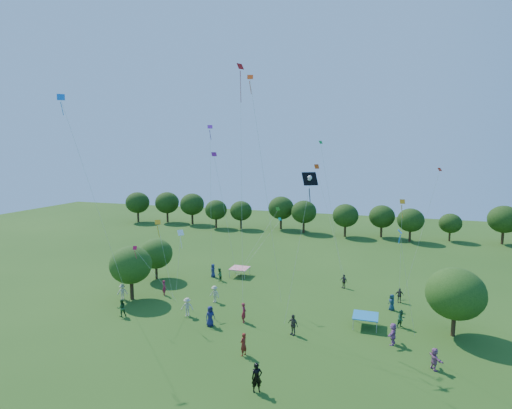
# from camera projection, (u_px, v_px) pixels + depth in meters

# --- Properties ---
(near_tree_west) EXTENTS (4.42, 4.42, 5.79)m
(near_tree_west) POSITION_uv_depth(u_px,v_px,m) (131.00, 265.00, 42.27)
(near_tree_west) COLOR #422B19
(near_tree_west) RESTS_ON ground
(near_tree_north) EXTENTS (4.09, 4.09, 5.05)m
(near_tree_north) POSITION_uv_depth(u_px,v_px,m) (156.00, 254.00, 49.16)
(near_tree_north) COLOR #422B19
(near_tree_north) RESTS_ON ground
(near_tree_east) EXTENTS (4.86, 4.86, 5.97)m
(near_tree_east) POSITION_uv_depth(u_px,v_px,m) (456.00, 294.00, 33.84)
(near_tree_east) COLOR #422B19
(near_tree_east) RESTS_ON ground
(treeline) EXTENTS (88.01, 8.77, 6.77)m
(treeline) POSITION_uv_depth(u_px,v_px,m) (314.00, 212.00, 76.42)
(treeline) COLOR #422B19
(treeline) RESTS_ON ground
(tent_red_stripe) EXTENTS (2.20, 2.20, 1.10)m
(tent_red_stripe) POSITION_uv_depth(u_px,v_px,m) (240.00, 268.00, 50.48)
(tent_red_stripe) COLOR #F81D30
(tent_red_stripe) RESTS_ON ground
(tent_blue) EXTENTS (2.20, 2.20, 1.10)m
(tent_blue) POSITION_uv_depth(u_px,v_px,m) (366.00, 316.00, 35.94)
(tent_blue) COLOR #1B71B0
(tent_blue) RESTS_ON ground
(man_in_black) EXTENTS (0.88, 0.79, 1.99)m
(man_in_black) POSITION_uv_depth(u_px,v_px,m) (257.00, 378.00, 26.25)
(man_in_black) COLOR black
(man_in_black) RESTS_ON ground
(crowd_person_0) EXTENTS (0.81, 0.91, 1.63)m
(crowd_person_0) POSITION_uv_depth(u_px,v_px,m) (392.00, 302.00, 39.75)
(crowd_person_0) COLOR #1A354B
(crowd_person_0) RESTS_ON ground
(crowd_person_1) EXTENTS (0.74, 0.71, 1.68)m
(crowd_person_1) POSITION_uv_depth(u_px,v_px,m) (164.00, 288.00, 43.86)
(crowd_person_1) COLOR #9F1C3F
(crowd_person_1) RESTS_ON ground
(crowd_person_2) EXTENTS (0.90, 0.86, 1.64)m
(crowd_person_2) POSITION_uv_depth(u_px,v_px,m) (401.00, 319.00, 35.85)
(crowd_person_2) COLOR #285D37
(crowd_person_2) RESTS_ON ground
(crowd_person_3) EXTENTS (1.19, 0.95, 1.66)m
(crowd_person_3) POSITION_uv_depth(u_px,v_px,m) (122.00, 292.00, 42.64)
(crowd_person_3) COLOR beige
(crowd_person_3) RESTS_ON ground
(crowd_person_4) EXTENTS (1.17, 0.94, 1.82)m
(crowd_person_4) POSITION_uv_depth(u_px,v_px,m) (293.00, 325.00, 34.45)
(crowd_person_4) COLOR #474139
(crowd_person_4) RESTS_ON ground
(crowd_person_5) EXTENTS (1.22, 1.64, 1.67)m
(crowd_person_5) POSITION_uv_depth(u_px,v_px,m) (434.00, 359.00, 28.92)
(crowd_person_5) COLOR #A35F8E
(crowd_person_5) RESTS_ON ground
(crowd_person_6) EXTENTS (0.93, 0.88, 1.70)m
(crowd_person_6) POSITION_uv_depth(u_px,v_px,m) (213.00, 270.00, 50.16)
(crowd_person_6) COLOR navy
(crowd_person_6) RESTS_ON ground
(crowd_person_7) EXTENTS (0.64, 0.79, 1.83)m
(crowd_person_7) POSITION_uv_depth(u_px,v_px,m) (243.00, 344.00, 30.94)
(crowd_person_7) COLOR maroon
(crowd_person_7) RESTS_ON ground
(crowd_person_8) EXTENTS (0.46, 0.80, 1.59)m
(crowd_person_8) POSITION_uv_depth(u_px,v_px,m) (219.00, 275.00, 48.70)
(crowd_person_8) COLOR #265930
(crowd_person_8) RESTS_ON ground
(crowd_person_9) EXTENTS (1.29, 0.86, 1.82)m
(crowd_person_9) POSITION_uv_depth(u_px,v_px,m) (187.00, 307.00, 38.33)
(crowd_person_9) COLOR beige
(crowd_person_9) RESTS_ON ground
(crowd_person_10) EXTENTS (1.04, 0.87, 1.63)m
(crowd_person_10) POSITION_uv_depth(u_px,v_px,m) (344.00, 281.00, 46.16)
(crowd_person_10) COLOR #3B332F
(crowd_person_10) RESTS_ON ground
(crowd_person_11) EXTENTS (0.98, 1.80, 1.82)m
(crowd_person_11) POSITION_uv_depth(u_px,v_px,m) (393.00, 334.00, 32.71)
(crowd_person_11) COLOR #A05D9C
(crowd_person_11) RESTS_ON ground
(crowd_person_12) EXTENTS (0.96, 1.03, 1.86)m
(crowd_person_12) POSITION_uv_depth(u_px,v_px,m) (210.00, 316.00, 36.15)
(crowd_person_12) COLOR navy
(crowd_person_12) RESTS_ON ground
(crowd_person_13) EXTENTS (0.61, 0.79, 1.87)m
(crowd_person_13) POSITION_uv_depth(u_px,v_px,m) (244.00, 313.00, 36.94)
(crowd_person_13) COLOR maroon
(crowd_person_13) RESTS_ON ground
(crowd_person_14) EXTENTS (0.89, 0.93, 1.70)m
(crowd_person_14) POSITION_uv_depth(u_px,v_px,m) (122.00, 308.00, 38.26)
(crowd_person_14) COLOR #245526
(crowd_person_14) RESTS_ON ground
(crowd_person_15) EXTENTS (1.25, 0.78, 1.78)m
(crowd_person_15) POSITION_uv_depth(u_px,v_px,m) (215.00, 294.00, 41.83)
(crowd_person_15) COLOR beige
(crowd_person_15) RESTS_ON ground
(crowd_person_16) EXTENTS (0.96, 0.55, 1.55)m
(crowd_person_16) POSITION_uv_depth(u_px,v_px,m) (399.00, 295.00, 41.78)
(crowd_person_16) COLOR #39302D
(crowd_person_16) RESTS_ON ground
(pirate_kite) EXTENTS (2.40, 2.08, 12.75)m
(pirate_kite) POSITION_uv_depth(u_px,v_px,m) (309.00, 181.00, 32.82)
(pirate_kite) COLOR black
(red_high_kite) EXTENTS (2.29, 5.37, 22.94)m
(red_high_kite) POSITION_uv_depth(u_px,v_px,m) (241.00, 113.00, 38.43)
(red_high_kite) COLOR red
(small_kite_0) EXTENTS (3.01, 2.68, 5.92)m
(small_kite_0) POSITION_uv_depth(u_px,v_px,m) (144.00, 260.00, 36.67)
(small_kite_0) COLOR #D30C3D
(small_kite_1) EXTENTS (2.67, 2.50, 21.02)m
(small_kite_1) POSITION_uv_depth(u_px,v_px,m) (259.00, 141.00, 35.44)
(small_kite_1) COLOR #F5430C
(small_kite_2) EXTENTS (0.48, 0.50, 10.01)m
(small_kite_2) POSITION_uv_depth(u_px,v_px,m) (402.00, 222.00, 37.33)
(small_kite_2) COLOR orange
(small_kite_3) EXTENTS (4.35, 3.67, 7.84)m
(small_kite_3) POSITION_uv_depth(u_px,v_px,m) (269.00, 223.00, 47.23)
(small_kite_3) COLOR #307E17
(small_kite_4) EXTENTS (1.74, 2.60, 8.91)m
(small_kite_4) POSITION_uv_depth(u_px,v_px,m) (403.00, 258.00, 29.27)
(small_kite_4) COLOR blue
(small_kite_5) EXTENTS (1.92, 2.79, 14.35)m
(small_kite_5) POSITION_uv_depth(u_px,v_px,m) (219.00, 183.00, 43.36)
(small_kite_5) COLOR #8A176E
(small_kite_6) EXTENTS (0.98, 0.66, 6.58)m
(small_kite_6) POSITION_uv_depth(u_px,v_px,m) (180.00, 240.00, 40.29)
(small_kite_6) COLOR white
(small_kite_7) EXTENTS (3.55, 6.50, 6.01)m
(small_kite_7) POSITION_uv_depth(u_px,v_px,m) (271.00, 232.00, 49.96)
(small_kite_7) COLOR #0CBF9F
(small_kite_8) EXTENTS (2.81, 0.83, 12.91)m
(small_kite_8) POSITION_uv_depth(u_px,v_px,m) (429.00, 208.00, 38.49)
(small_kite_8) COLOR red
(small_kite_9) EXTENTS (4.54, 4.59, 12.85)m
(small_kite_9) POSITION_uv_depth(u_px,v_px,m) (322.00, 187.00, 48.18)
(small_kite_9) COLOR #FF490D
(small_kite_10) EXTENTS (1.63, 0.61, 8.03)m
(small_kite_10) POSITION_uv_depth(u_px,v_px,m) (160.00, 235.00, 37.68)
(small_kite_10) COLOR #CA8C11
(small_kite_11) EXTENTS (2.97, 0.46, 15.58)m
(small_kite_11) POSITION_uv_depth(u_px,v_px,m) (328.00, 186.00, 43.99)
(small_kite_11) COLOR #1A9333
(small_kite_12) EXTENTS (2.93, 4.62, 19.39)m
(small_kite_12) POSITION_uv_depth(u_px,v_px,m) (76.00, 144.00, 35.64)
(small_kite_12) COLOR blue
(small_kite_13) EXTENTS (1.28, 2.17, 17.36)m
(small_kite_13) POSITION_uv_depth(u_px,v_px,m) (210.00, 161.00, 45.54)
(small_kite_13) COLOR #661998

